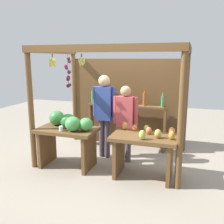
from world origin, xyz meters
TOP-DOWN VIEW (x-y plane):
  - ground_plane at (0.00, 0.00)m, footprint 12.00×12.00m
  - market_stall at (-0.01, 0.38)m, footprint 2.74×1.86m
  - fruit_counter_left at (-0.70, -0.65)m, footprint 1.13×0.67m
  - fruit_counter_right at (0.73, -0.65)m, footprint 1.10×0.65m
  - bottle_shelf_unit at (0.06, 0.66)m, footprint 1.75×0.22m
  - vendor_man at (-0.22, 0.00)m, footprint 0.48×0.23m
  - vendor_woman at (0.25, -0.10)m, footprint 0.48×0.20m

SIDE VIEW (x-z plane):
  - ground_plane at x=0.00m, z-range 0.00..0.00m
  - fruit_counter_right at x=0.73m, z-range 0.10..0.99m
  - fruit_counter_left at x=-0.70m, z-range 0.17..1.20m
  - bottle_shelf_unit at x=0.06m, z-range 0.11..1.44m
  - vendor_woman at x=0.25m, z-range 0.14..1.64m
  - vendor_man at x=-0.22m, z-range 0.18..1.86m
  - market_stall at x=-0.01m, z-range 0.20..2.42m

